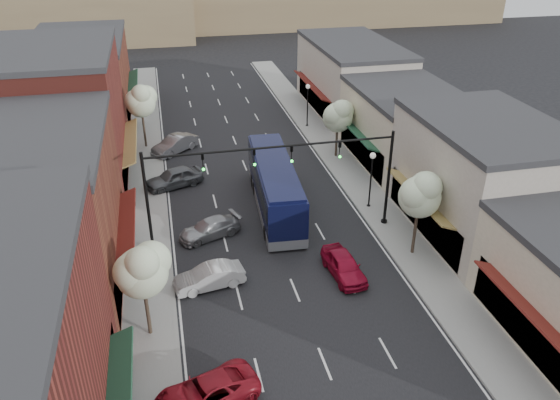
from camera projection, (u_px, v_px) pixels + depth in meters
ground at (304, 312)px, 30.22m from camera, size 160.00×160.00×0.00m
sidewalk_left at (146, 182)px, 44.46m from camera, size 2.80×73.00×0.15m
sidewalk_right at (342, 163)px, 47.72m from camera, size 2.80×73.00×0.15m
curb_left at (163, 180)px, 44.73m from camera, size 0.25×73.00×0.17m
curb_right at (327, 164)px, 47.45m from camera, size 0.25×73.00×0.17m
bldg_left_midnear at (31, 215)px, 30.42m from camera, size 10.14×14.10×9.40m
bldg_left_midfar at (60, 119)px, 42.10m from camera, size 10.14×14.10×10.90m
bldg_left_far at (82, 79)px, 56.45m from camera, size 10.14×18.10×8.40m
bldg_right_midnear at (481, 179)px, 36.19m from camera, size 9.14×12.10×7.90m
bldg_right_midfar at (405, 127)px, 46.86m from camera, size 9.14×12.10×6.40m
bldg_right_far at (351, 78)px, 58.67m from camera, size 9.14×16.10×7.40m
hill_near at (38, 16)px, 90.55m from camera, size 50.00×20.00×8.00m
signal_mast_right at (356, 168)px, 36.00m from camera, size 8.22×0.46×7.00m
signal_mast_left at (185, 184)px, 33.82m from camera, size 8.22×0.46×7.00m
tree_right_near at (421, 193)px, 33.13m from camera, size 2.85×2.65×5.95m
tree_right_far at (339, 115)px, 47.10m from camera, size 2.85×2.65×5.43m
tree_left_near at (142, 269)px, 26.57m from camera, size 2.85×2.65×5.69m
tree_left_far at (141, 100)px, 48.75m from camera, size 2.85×2.65×6.13m
lamp_post_near at (372, 171)px, 39.34m from camera, size 0.44×0.44×4.44m
lamp_post_far at (308, 98)px, 54.39m from camera, size 0.44×0.44×4.44m
coach_bus at (275, 185)px, 39.73m from camera, size 3.43×12.20×3.68m
red_hatchback at (344, 265)px, 32.91m from camera, size 2.06×4.33×1.43m
parked_car_a at (206, 394)px, 24.26m from camera, size 5.29×3.62×1.34m
parked_car_b at (209, 277)px, 31.92m from camera, size 4.32×2.11×1.36m
parked_car_c at (210, 228)px, 36.88m from camera, size 4.65×3.15×1.25m
parked_car_d at (174, 178)px, 43.47m from camera, size 4.98×3.35×1.58m
parked_car_e at (175, 144)px, 49.66m from camera, size 4.55×4.22×1.52m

